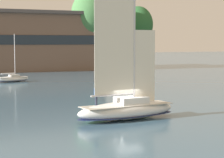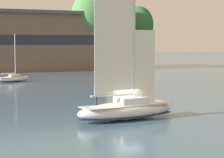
% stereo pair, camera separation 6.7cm
% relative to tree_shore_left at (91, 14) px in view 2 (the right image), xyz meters
% --- Properties ---
extents(ground_plane, '(400.00, 400.00, 0.00)m').
position_rel_tree_shore_left_xyz_m(ground_plane, '(-20.67, -61.38, -12.67)').
color(ground_plane, '#42667F').
extents(waterfront_building, '(43.37, 17.10, 13.15)m').
position_rel_tree_shore_left_xyz_m(waterfront_building, '(-18.45, 5.22, -6.07)').
color(waterfront_building, brown).
rests_on(waterfront_building, ground).
extents(tree_shore_left, '(8.80, 8.80, 18.11)m').
position_rel_tree_shore_left_xyz_m(tree_shore_left, '(0.00, 0.00, 0.00)').
color(tree_shore_left, '#4C3828').
rests_on(tree_shore_left, ground).
extents(tree_shore_center, '(7.40, 7.40, 15.23)m').
position_rel_tree_shore_left_xyz_m(tree_shore_center, '(13.93, 3.25, -2.01)').
color(tree_shore_center, brown).
rests_on(tree_shore_center, ground).
extents(sailboat_main, '(9.29, 3.43, 12.49)m').
position_rel_tree_shore_left_xyz_m(sailboat_main, '(-20.66, -61.38, -11.67)').
color(sailboat_main, white).
rests_on(sailboat_main, ground).
extents(sailboat_moored_near_marina, '(5.80, 2.83, 7.70)m').
position_rel_tree_shore_left_xyz_m(sailboat_moored_near_marina, '(-22.53, -23.32, -12.15)').
color(sailboat_moored_near_marina, white).
rests_on(sailboat_moored_near_marina, ground).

